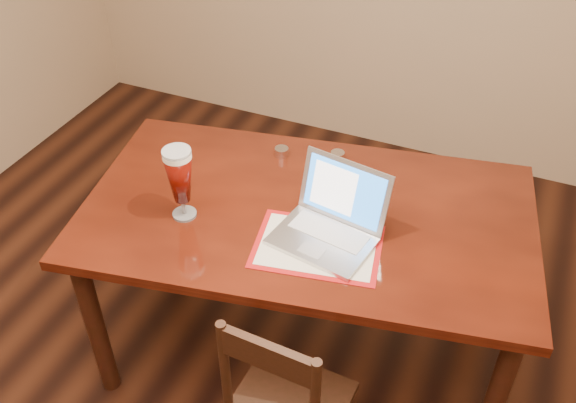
% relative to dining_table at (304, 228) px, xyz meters
% --- Properties ---
extents(room_shell, '(4.51, 5.01, 2.71)m').
position_rel_dining_table_xyz_m(room_shell, '(-0.04, -0.69, 1.02)').
color(room_shell, tan).
rests_on(room_shell, ground).
extents(dining_table, '(1.92, 1.30, 1.14)m').
position_rel_dining_table_xyz_m(dining_table, '(0.00, 0.00, 0.00)').
color(dining_table, '#50170A').
rests_on(dining_table, ground).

